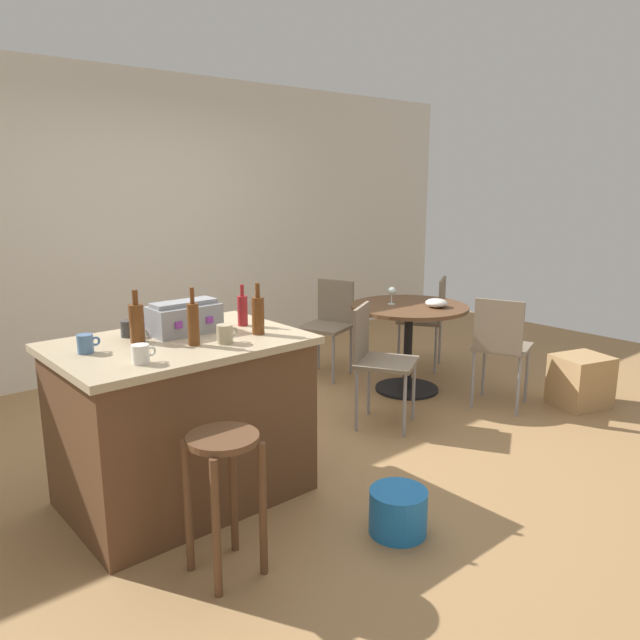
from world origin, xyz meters
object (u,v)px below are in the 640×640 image
object	(u,v)px
folding_chair_near	(501,343)
bottle_2	(193,323)
folding_chair_far	(428,315)
dining_table	(409,326)
folding_chair_left	(329,320)
cup_2	(86,344)
bottle_1	(258,315)
cup_0	(141,354)
bottle_0	(137,322)
wooden_stool	(224,475)
toolbox	(184,318)
cardboard_box	(581,381)
folding_chair_right	(377,355)
cup_3	(225,334)
wine_glass	(392,291)
cup_1	(128,329)
bottle_3	(243,310)
kitchen_island	(183,420)
plastic_bucket	(398,512)
serving_bowl	(437,303)

from	to	relation	value
folding_chair_near	bottle_2	distance (m)	2.54
folding_chair_far	folding_chair_near	bearing A→B (deg)	-112.14
dining_table	folding_chair_left	bearing A→B (deg)	104.83
folding_chair_near	cup_2	bearing A→B (deg)	171.83
bottle_1	cup_0	distance (m)	0.74
cup_2	bottle_1	bearing A→B (deg)	-15.37
folding_chair_far	bottle_0	world-z (taller)	bottle_0
wooden_stool	bottle_1	xyz separation A→B (m)	(0.59, 0.56, 0.54)
wooden_stool	bottle_1	bearing A→B (deg)	43.62
bottle_2	cup_0	size ratio (longest dim) A/B	2.57
dining_table	folding_chair_far	bearing A→B (deg)	26.15
toolbox	bottle_2	world-z (taller)	bottle_2
cardboard_box	toolbox	bearing A→B (deg)	163.68
folding_chair_right	cup_3	distance (m)	1.49
wooden_stool	bottle_0	xyz separation A→B (m)	(0.01, 0.83, 0.54)
dining_table	folding_chair_near	distance (m)	0.77
cup_2	wine_glass	size ratio (longest dim) A/B	0.79
folding_chair_far	cup_3	bearing A→B (deg)	-161.79
folding_chair_left	toolbox	world-z (taller)	toolbox
cup_0	cup_1	size ratio (longest dim) A/B	1.05
folding_chair_left	cup_2	xyz separation A→B (m)	(-2.55, -1.08, 0.45)
bottle_3	wine_glass	distance (m)	1.83
cup_1	cardboard_box	world-z (taller)	cup_1
folding_chair_left	bottle_3	world-z (taller)	bottle_3
kitchen_island	cup_2	world-z (taller)	cup_2
cup_3	dining_table	bearing A→B (deg)	15.69
bottle_1	cup_1	size ratio (longest dim) A/B	2.56
folding_chair_near	bottle_1	size ratio (longest dim) A/B	3.10
bottle_0	plastic_bucket	bearing A→B (deg)	-54.36
bottle_1	bottle_0	bearing A→B (deg)	154.75
folding_chair_near	bottle_0	size ratio (longest dim) A/B	3.18
folding_chair_far	bottle_0	bearing A→B (deg)	-169.18
bottle_0	toolbox	bearing A→B (deg)	3.19
cup_0	cup_2	size ratio (longest dim) A/B	1.03
bottle_3	cup_0	distance (m)	0.85
bottle_2	cup_0	distance (m)	0.38
kitchen_island	bottle_0	world-z (taller)	bottle_0
kitchen_island	serving_bowl	distance (m)	2.42
folding_chair_far	folding_chair_right	distance (m)	1.52
cup_1	cup_2	size ratio (longest dim) A/B	0.98
wooden_stool	cardboard_box	size ratio (longest dim) A/B	1.64
cup_2	cup_1	bearing A→B (deg)	30.86
kitchen_island	cup_3	world-z (taller)	cup_3
folding_chair_near	serving_bowl	bearing A→B (deg)	100.54
folding_chair_near	folding_chair_right	world-z (taller)	folding_chair_near
dining_table	folding_chair_right	xyz separation A→B (m)	(-0.73, -0.35, -0.04)
wooden_stool	serving_bowl	size ratio (longest dim) A/B	3.67
wooden_stool	dining_table	bearing A→B (deg)	24.18
kitchen_island	wine_glass	xyz separation A→B (m)	(2.21, 0.51, 0.38)
bottle_3	cup_2	distance (m)	0.91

